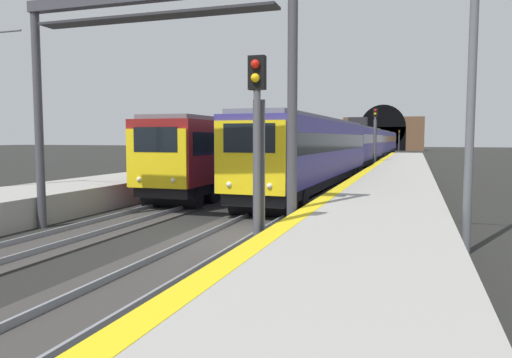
{
  "coord_description": "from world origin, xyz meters",
  "views": [
    {
      "loc": [
        -13.46,
        -5.32,
        3.07
      ],
      "look_at": [
        5.63,
        0.94,
        1.37
      ],
      "focal_mm": 34.16,
      "sensor_mm": 36.0,
      "label": 1
    }
  ],
  "objects_px": {
    "railway_signal_mid": "(375,135)",
    "overhead_signal_gantry": "(153,52)",
    "catenary_mast_far": "(470,92)",
    "railway_signal_near": "(257,146)",
    "train_adjacent_platform": "(286,147)",
    "railway_signal_far": "(399,139)",
    "train_main_approaching": "(368,144)"
  },
  "relations": [
    {
      "from": "train_adjacent_platform",
      "to": "railway_signal_mid",
      "type": "distance_m",
      "value": 8.67
    },
    {
      "from": "railway_signal_near",
      "to": "overhead_signal_gantry",
      "type": "bearing_deg",
      "value": -123.71
    },
    {
      "from": "railway_signal_near",
      "to": "railway_signal_mid",
      "type": "xyz_separation_m",
      "value": [
        33.34,
        0.0,
        0.4
      ]
    },
    {
      "from": "railway_signal_near",
      "to": "catenary_mast_far",
      "type": "height_order",
      "value": "catenary_mast_far"
    },
    {
      "from": "overhead_signal_gantry",
      "to": "catenary_mast_far",
      "type": "height_order",
      "value": "catenary_mast_far"
    },
    {
      "from": "train_adjacent_platform",
      "to": "overhead_signal_gantry",
      "type": "distance_m",
      "value": 25.33
    },
    {
      "from": "train_adjacent_platform",
      "to": "railway_signal_far",
      "type": "height_order",
      "value": "railway_signal_far"
    },
    {
      "from": "catenary_mast_far",
      "to": "railway_signal_mid",
      "type": "bearing_deg",
      "value": 8.91
    },
    {
      "from": "train_adjacent_platform",
      "to": "railway_signal_far",
      "type": "bearing_deg",
      "value": 174.4
    },
    {
      "from": "overhead_signal_gantry",
      "to": "catenary_mast_far",
      "type": "relative_size",
      "value": 1.09
    },
    {
      "from": "railway_signal_far",
      "to": "railway_signal_near",
      "type": "bearing_deg",
      "value": 0.0
    },
    {
      "from": "railway_signal_near",
      "to": "catenary_mast_far",
      "type": "distance_m",
      "value": 5.92
    },
    {
      "from": "railway_signal_far",
      "to": "overhead_signal_gantry",
      "type": "height_order",
      "value": "overhead_signal_gantry"
    },
    {
      "from": "railway_signal_near",
      "to": "railway_signal_mid",
      "type": "bearing_deg",
      "value": -180.0
    },
    {
      "from": "railway_signal_mid",
      "to": "railway_signal_far",
      "type": "height_order",
      "value": "railway_signal_mid"
    },
    {
      "from": "railway_signal_near",
      "to": "railway_signal_far",
      "type": "height_order",
      "value": "railway_signal_near"
    },
    {
      "from": "train_main_approaching",
      "to": "overhead_signal_gantry",
      "type": "xyz_separation_m",
      "value": [
        -45.05,
        2.36,
        3.3
      ]
    },
    {
      "from": "railway_signal_mid",
      "to": "overhead_signal_gantry",
      "type": "xyz_separation_m",
      "value": [
        -30.49,
        4.27,
        2.4
      ]
    },
    {
      "from": "overhead_signal_gantry",
      "to": "catenary_mast_far",
      "type": "bearing_deg",
      "value": -87.08
    },
    {
      "from": "railway_signal_near",
      "to": "catenary_mast_far",
      "type": "xyz_separation_m",
      "value": [
        3.31,
        -4.71,
        1.37
      ]
    },
    {
      "from": "overhead_signal_gantry",
      "to": "catenary_mast_far",
      "type": "xyz_separation_m",
      "value": [
        0.46,
        -8.98,
        -1.43
      ]
    },
    {
      "from": "railway_signal_far",
      "to": "overhead_signal_gantry",
      "type": "relative_size",
      "value": 0.53
    },
    {
      "from": "railway_signal_mid",
      "to": "catenary_mast_far",
      "type": "bearing_deg",
      "value": 8.91
    },
    {
      "from": "railway_signal_mid",
      "to": "catenary_mast_far",
      "type": "height_order",
      "value": "catenary_mast_far"
    },
    {
      "from": "overhead_signal_gantry",
      "to": "catenary_mast_far",
      "type": "distance_m",
      "value": 9.11
    },
    {
      "from": "railway_signal_near",
      "to": "overhead_signal_gantry",
      "type": "height_order",
      "value": "overhead_signal_gantry"
    },
    {
      "from": "railway_signal_near",
      "to": "railway_signal_mid",
      "type": "height_order",
      "value": "railway_signal_mid"
    },
    {
      "from": "train_adjacent_platform",
      "to": "railway_signal_far",
      "type": "xyz_separation_m",
      "value": [
        70.94,
        -6.63,
        0.51
      ]
    },
    {
      "from": "train_main_approaching",
      "to": "overhead_signal_gantry",
      "type": "relative_size",
      "value": 9.3
    },
    {
      "from": "catenary_mast_far",
      "to": "overhead_signal_gantry",
      "type": "bearing_deg",
      "value": 92.92
    },
    {
      "from": "train_main_approaching",
      "to": "catenary_mast_far",
      "type": "distance_m",
      "value": 45.12
    },
    {
      "from": "train_main_approaching",
      "to": "railway_signal_far",
      "type": "relative_size",
      "value": 17.52
    }
  ]
}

